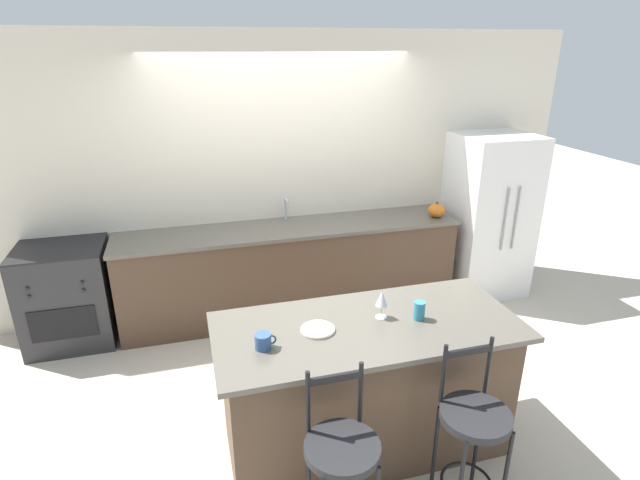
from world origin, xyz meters
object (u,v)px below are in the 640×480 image
Objects in this scene: tumbler_cup at (419,310)px; bar_stool_far at (473,431)px; bar_stool_near at (341,464)px; refrigerator at (488,215)px; oven_range at (68,295)px; coffee_mug at (263,341)px; wine_glass at (382,299)px; dinner_plate at (318,329)px; pumpkin_decoration at (437,210)px.

bar_stool_far is at bearing -85.31° from tumbler_cup.
bar_stool_far is at bearing 1.91° from bar_stool_near.
tumbler_cup is at bearing 94.69° from bar_stool_far.
bar_stool_far is at bearing -123.91° from refrigerator.
coffee_mug reaches higher than oven_range.
refrigerator reaches higher than wine_glass.
tumbler_cup is at bearing -20.15° from wine_glass.
wine_glass is (0.43, 0.04, 0.12)m from dinner_plate.
bar_stool_far reaches higher than tumbler_cup.
wine_glass is (-0.27, 0.70, 0.49)m from bar_stool_far.
bar_stool_near reaches higher than coffee_mug.
refrigerator is 2.58m from tumbler_cup.
wine_glass is at bearing 5.75° from dinner_plate.
tumbler_cup is 0.69× the size of pumpkin_decoration.
coffee_mug reaches higher than dinner_plate.
bar_stool_far is 0.75m from tumbler_cup.
wine_glass is 2.19m from pumpkin_decoration.
wine_glass is at bearing 10.15° from coffee_mug.
refrigerator is 8.09× the size of dinner_plate.
coffee_mug is 1.05× the size of tumbler_cup.
refrigerator is at bearing -0.78° from oven_range.
coffee_mug is 2.82m from pumpkin_decoration.
dinner_plate is at bearing 15.40° from coffee_mug.
bar_stool_near is at bearing -124.06° from wine_glass.
pumpkin_decoration is (1.09, 1.83, -0.01)m from tumbler_cup.
bar_stool_near is 8.48× the size of coffee_mug.
pumpkin_decoration reaches higher than bar_stool_far.
oven_range is at bearing 140.06° from wine_glass.
pumpkin_decoration reaches higher than coffee_mug.
dinner_plate is 1.14× the size of wine_glass.
wine_glass is at bearing -126.90° from pumpkin_decoration.
wine_glass is 0.25m from tumbler_cup.
pumpkin_decoration is at bearing 45.82° from dinner_plate.
tumbler_cup is (-1.74, -1.89, 0.14)m from refrigerator.
pumpkin_decoration is at bearing 53.10° from wine_glass.
refrigerator is 9.83× the size of pumpkin_decoration.
coffee_mug is at bearing -164.60° from dinner_plate.
refrigerator is 4.21m from oven_range.
oven_range is 2.53m from coffee_mug.
refrigerator reaches higher than dinner_plate.
wine_glass reaches higher than tumbler_cup.
pumpkin_decoration is (1.31, 1.75, -0.08)m from wine_glass.
tumbler_cup reaches higher than coffee_mug.
refrigerator is at bearing 5.46° from pumpkin_decoration.
refrigerator is at bearing 37.77° from dinner_plate.
oven_range is at bearing 123.79° from bar_stool_near.
dinner_plate is (-2.39, -1.85, 0.09)m from refrigerator.
wine_glass is at bearing 111.27° from bar_stool_far.
tumbler_cup is (0.72, 0.65, 0.42)m from bar_stool_near.
bar_stool_near is 1.01m from wine_glass.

